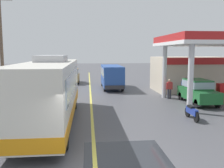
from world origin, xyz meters
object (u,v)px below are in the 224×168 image
Objects in this scene: minibus_opposing_lane at (112,75)px; car_at_pump at (198,90)px; pedestrian_near_pump at (169,88)px; pedestrian_by_shop at (184,86)px; coach_bus_main at (50,92)px; car_trailing_behind_bus at (72,75)px; motorcycle_parked_forecourt at (192,112)px.

car_at_pump is at bearing -55.71° from minibus_opposing_lane.
pedestrian_by_shop is at bearing 24.86° from pedestrian_near_pump.
coach_bus_main is 10.86m from pedestrian_near_pump.
coach_bus_main is at bearing -90.27° from car_trailing_behind_bus.
coach_bus_main is 13.53m from minibus_opposing_lane.
car_at_pump is 2.53× the size of pedestrian_near_pump.
pedestrian_by_shop is (2.37, 7.11, 0.49)m from motorcycle_parked_forecourt.
motorcycle_parked_forecourt is at bearing -0.53° from coach_bus_main.
minibus_opposing_lane is at bearing 70.19° from coach_bus_main.
car_trailing_behind_bus reaches higher than pedestrian_near_pump.
coach_bus_main is at bearing -109.81° from minibus_opposing_lane.
pedestrian_near_pump is 14.44m from car_trailing_behind_bus.
pedestrian_near_pump is (-1.53, 2.01, -0.08)m from car_at_pump.
motorcycle_parked_forecourt is 1.08× the size of pedestrian_by_shop.
minibus_opposing_lane is at bearing 135.46° from pedestrian_by_shop.
car_at_pump is 2.33× the size of motorcycle_parked_forecourt.
pedestrian_near_pump is 0.40× the size of car_trailing_behind_bus.
minibus_opposing_lane is 13.29m from motorcycle_parked_forecourt.
pedestrian_by_shop is (10.36, 7.04, -0.79)m from coach_bus_main.
pedestrian_by_shop is at bearing -46.38° from car_trailing_behind_bus.
minibus_opposing_lane reaches higher than motorcycle_parked_forecourt.
car_trailing_behind_bus is at bearing 127.12° from pedestrian_near_pump.
coach_bus_main is 1.80× the size of minibus_opposing_lane.
coach_bus_main is 6.65× the size of pedestrian_near_pump.
motorcycle_parked_forecourt is 1.08× the size of pedestrian_near_pump.
car_at_pump is at bearing -52.71° from pedestrian_near_pump.
car_at_pump is 16.96m from car_trailing_behind_bus.
motorcycle_parked_forecourt is 19.58m from car_trailing_behind_bus.
minibus_opposing_lane is at bearing 124.29° from car_at_pump.
pedestrian_near_pump is at bearing 82.87° from motorcycle_parked_forecourt.
car_trailing_behind_bus is (0.08, 17.83, -0.71)m from coach_bus_main.
coach_bus_main is at bearing -157.36° from car_at_pump.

